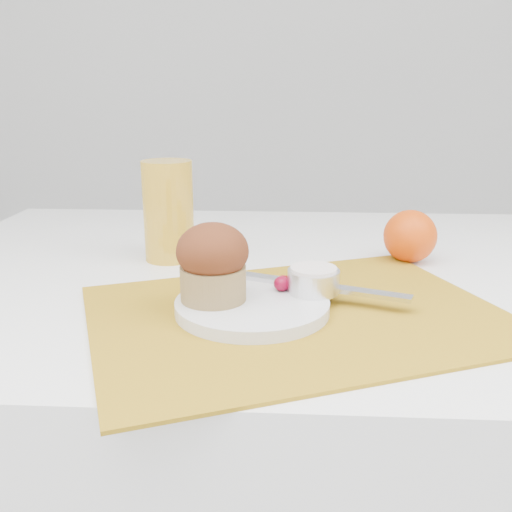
# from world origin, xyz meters

# --- Properties ---
(table) EXTENTS (1.20, 0.80, 0.75)m
(table) POSITION_xyz_m (0.00, 0.05, 0.38)
(table) COLOR white
(table) RESTS_ON ground
(placemat) EXTENTS (0.58, 0.51, 0.00)m
(placemat) POSITION_xyz_m (-0.00, -0.14, 0.75)
(placemat) COLOR #A57917
(placemat) RESTS_ON table
(plate) EXTENTS (0.21, 0.21, 0.01)m
(plate) POSITION_xyz_m (-0.06, -0.14, 0.76)
(plate) COLOR silver
(plate) RESTS_ON placemat
(ramekin) EXTENTS (0.08, 0.08, 0.03)m
(ramekin) POSITION_xyz_m (0.01, -0.10, 0.78)
(ramekin) COLOR silver
(ramekin) RESTS_ON plate
(cream) EXTENTS (0.07, 0.07, 0.01)m
(cream) POSITION_xyz_m (0.01, -0.10, 0.80)
(cream) COLOR white
(cream) RESTS_ON ramekin
(raspberry_near) EXTENTS (0.02, 0.02, 0.02)m
(raspberry_near) POSITION_xyz_m (-0.02, -0.09, 0.78)
(raspberry_near) COLOR #5F0207
(raspberry_near) RESTS_ON plate
(raspberry_far) EXTENTS (0.02, 0.02, 0.02)m
(raspberry_far) POSITION_xyz_m (-0.02, -0.10, 0.78)
(raspberry_far) COLOR #5B0217
(raspberry_far) RESTS_ON plate
(butter_knife) EXTENTS (0.22, 0.10, 0.01)m
(butter_knife) POSITION_xyz_m (0.02, -0.09, 0.77)
(butter_knife) COLOR silver
(butter_knife) RESTS_ON plate
(orange) EXTENTS (0.08, 0.08, 0.08)m
(orange) POSITION_xyz_m (0.17, 0.09, 0.79)
(orange) COLOR #E64A08
(orange) RESTS_ON table
(juice_glass) EXTENTS (0.09, 0.09, 0.16)m
(juice_glass) POSITION_xyz_m (-0.20, 0.09, 0.83)
(juice_glass) COLOR gold
(juice_glass) RESTS_ON table
(muffin) EXTENTS (0.09, 0.09, 0.09)m
(muffin) POSITION_xyz_m (-0.11, -0.14, 0.82)
(muffin) COLOR #987B49
(muffin) RESTS_ON plate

